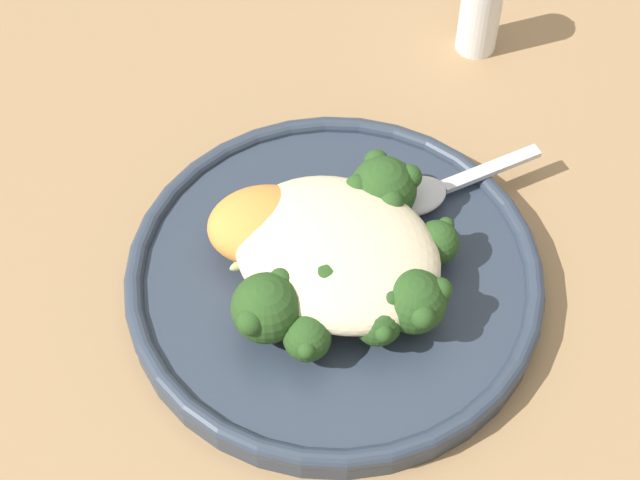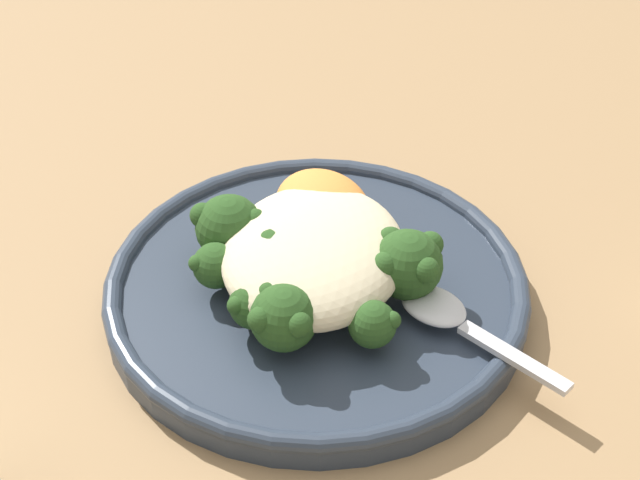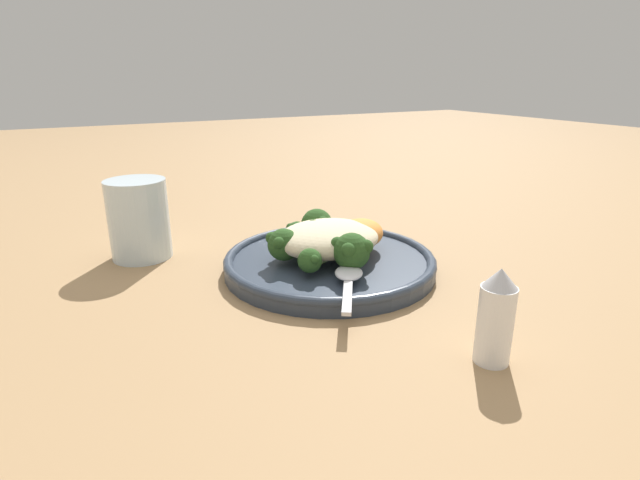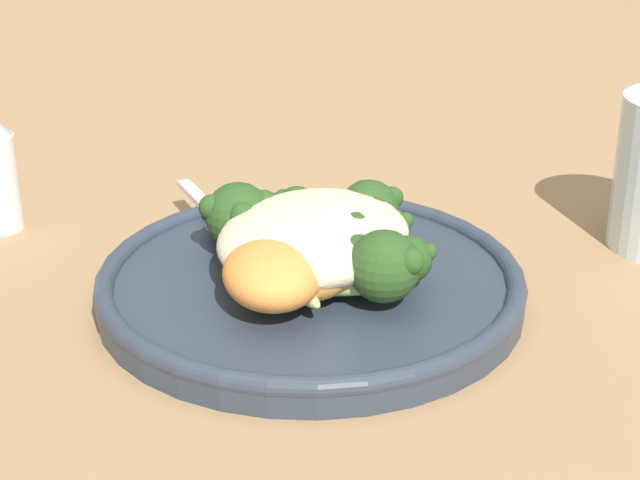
% 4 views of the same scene
% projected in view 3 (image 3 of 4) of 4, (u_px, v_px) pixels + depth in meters
% --- Properties ---
extents(ground_plane, '(4.00, 4.00, 0.00)m').
position_uv_depth(ground_plane, '(330.00, 276.00, 0.60)').
color(ground_plane, '#9E7A51').
extents(plate, '(0.26, 0.26, 0.02)m').
position_uv_depth(plate, '(330.00, 262.00, 0.61)').
color(plate, '#2D3847').
rests_on(plate, ground_plane).
extents(quinoa_mound, '(0.13, 0.11, 0.04)m').
position_uv_depth(quinoa_mound, '(328.00, 238.00, 0.60)').
color(quinoa_mound, beige).
rests_on(quinoa_mound, plate).
extents(broccoli_stalk_0, '(0.06, 0.10, 0.04)m').
position_uv_depth(broccoli_stalk_0, '(321.00, 227.00, 0.65)').
color(broccoli_stalk_0, '#ADC675').
rests_on(broccoli_stalk_0, plate).
extents(broccoli_stalk_1, '(0.08, 0.09, 0.03)m').
position_uv_depth(broccoli_stalk_1, '(313.00, 236.00, 0.64)').
color(broccoli_stalk_1, '#ADC675').
rests_on(broccoli_stalk_1, plate).
extents(broccoli_stalk_2, '(0.08, 0.05, 0.04)m').
position_uv_depth(broccoli_stalk_2, '(319.00, 236.00, 0.62)').
color(broccoli_stalk_2, '#ADC675').
rests_on(broccoli_stalk_2, plate).
extents(broccoli_stalk_3, '(0.10, 0.05, 0.03)m').
position_uv_depth(broccoli_stalk_3, '(304.00, 242.00, 0.61)').
color(broccoli_stalk_3, '#ADC675').
rests_on(broccoli_stalk_3, plate).
extents(broccoli_stalk_4, '(0.13, 0.04, 0.04)m').
position_uv_depth(broccoli_stalk_4, '(299.00, 244.00, 0.59)').
color(broccoli_stalk_4, '#ADC675').
rests_on(broccoli_stalk_4, plate).
extents(broccoli_stalk_5, '(0.10, 0.07, 0.03)m').
position_uv_depth(broccoli_stalk_5, '(320.00, 257.00, 0.56)').
color(broccoli_stalk_5, '#ADC675').
rests_on(broccoli_stalk_5, plate).
extents(broccoli_stalk_6, '(0.06, 0.07, 0.03)m').
position_uv_depth(broccoli_stalk_6, '(347.00, 248.00, 0.58)').
color(broccoli_stalk_6, '#ADC675').
rests_on(broccoli_stalk_6, plate).
extents(broccoli_stalk_7, '(0.08, 0.12, 0.04)m').
position_uv_depth(broccoli_stalk_7, '(351.00, 250.00, 0.56)').
color(broccoli_stalk_7, '#ADC675').
rests_on(broccoli_stalk_7, plate).
extents(sweet_potato_chunk_0, '(0.04, 0.05, 0.03)m').
position_uv_depth(sweet_potato_chunk_0, '(355.00, 236.00, 0.62)').
color(sweet_potato_chunk_0, orange).
rests_on(sweet_potato_chunk_0, plate).
extents(sweet_potato_chunk_1, '(0.09, 0.09, 0.03)m').
position_uv_depth(sweet_potato_chunk_1, '(360.00, 234.00, 0.62)').
color(sweet_potato_chunk_1, orange).
rests_on(sweet_potato_chunk_1, plate).
extents(sweet_potato_chunk_2, '(0.05, 0.06, 0.03)m').
position_uv_depth(sweet_potato_chunk_2, '(344.00, 233.00, 0.63)').
color(sweet_potato_chunk_2, orange).
rests_on(sweet_potato_chunk_2, plate).
extents(spoon, '(0.08, 0.11, 0.01)m').
position_uv_depth(spoon, '(348.00, 277.00, 0.53)').
color(spoon, silver).
rests_on(spoon, plate).
extents(water_glass, '(0.08, 0.08, 0.10)m').
position_uv_depth(water_glass, '(139.00, 219.00, 0.64)').
color(water_glass, silver).
rests_on(water_glass, ground_plane).
extents(salt_shaker, '(0.03, 0.03, 0.08)m').
position_uv_depth(salt_shaker, '(496.00, 317.00, 0.41)').
color(salt_shaker, white).
rests_on(salt_shaker, ground_plane).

